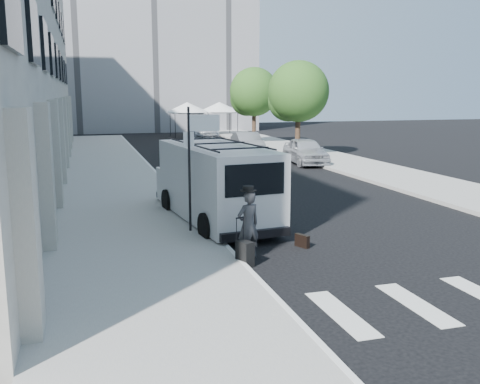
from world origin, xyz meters
TOP-DOWN VIEW (x-y plane):
  - ground at (0.00, 0.00)m, footprint 120.00×120.00m
  - sidewalk_left at (-4.25, 16.00)m, footprint 4.50×48.00m
  - sidewalk_right at (9.00, 20.00)m, footprint 4.00×56.00m
  - building_far at (2.00, 50.00)m, footprint 22.00×12.00m
  - sign_pole at (-2.36, 3.20)m, footprint 1.03×0.07m
  - tree_near at (7.50, 20.15)m, footprint 3.80×3.83m
  - tree_far at (7.50, 29.15)m, footprint 3.80×3.83m
  - tent_left at (4.00, 38.00)m, footprint 4.00×4.00m
  - tent_right at (7.20, 38.50)m, footprint 4.00×4.00m
  - businessman at (-1.65, 0.69)m, footprint 0.71×0.58m
  - briefcase at (0.01, 1.24)m, footprint 0.28×0.45m
  - suitcase at (-1.90, 0.15)m, footprint 0.40×0.48m
  - cargo_van at (-1.53, 4.72)m, footprint 2.83×6.64m
  - parked_car_a at (6.80, 16.85)m, footprint 2.18×4.58m
  - parked_car_b at (5.13, 22.73)m, footprint 1.90×4.51m
  - parked_car_c at (5.00, 35.74)m, footprint 2.49×5.40m

SIDE VIEW (x-z plane):
  - ground at x=0.00m, z-range 0.00..0.00m
  - sidewalk_left at x=-4.25m, z-range 0.00..0.15m
  - sidewalk_right at x=9.00m, z-range 0.00..0.15m
  - briefcase at x=0.01m, z-range 0.00..0.34m
  - suitcase at x=-1.90m, z-range -0.27..0.88m
  - parked_car_b at x=5.13m, z-range 0.00..1.45m
  - parked_car_a at x=6.80m, z-range 0.00..1.51m
  - parked_car_c at x=5.00m, z-range 0.00..1.53m
  - businessman at x=-1.65m, z-range 0.00..1.70m
  - cargo_van at x=-1.53m, z-range 0.04..2.46m
  - sign_pole at x=-2.36m, z-range 0.90..4.40m
  - tent_left at x=4.00m, z-range 1.11..4.31m
  - tent_right at x=7.20m, z-range 1.11..4.31m
  - tree_near at x=7.50m, z-range 0.96..6.99m
  - tree_far at x=7.50m, z-range 0.96..6.99m
  - building_far at x=2.00m, z-range 0.00..25.00m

